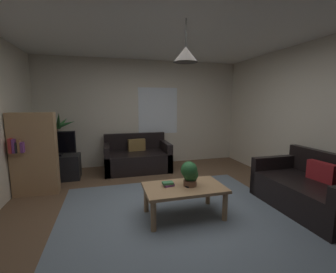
# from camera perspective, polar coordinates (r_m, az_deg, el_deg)

# --- Properties ---
(floor) EXTENTS (4.92, 5.29, 0.02)m
(floor) POSITION_cam_1_polar(r_m,az_deg,el_deg) (3.48, 1.37, -18.26)
(floor) COLOR brown
(floor) RESTS_ON ground
(rug) EXTENTS (3.20, 2.91, 0.01)m
(rug) POSITION_cam_1_polar(r_m,az_deg,el_deg) (3.31, 2.42, -19.55)
(rug) COLOR slate
(rug) RESTS_ON ground
(wall_back) EXTENTS (5.04, 0.06, 2.59)m
(wall_back) POSITION_cam_1_polar(r_m,az_deg,el_deg) (5.72, -6.29, 5.89)
(wall_back) COLOR beige
(wall_back) RESTS_ON ground
(wall_right) EXTENTS (0.06, 5.29, 2.59)m
(wall_right) POSITION_cam_1_polar(r_m,az_deg,el_deg) (4.51, 33.44, 3.76)
(wall_right) COLOR beige
(wall_right) RESTS_ON ground
(ceiling) EXTENTS (4.92, 5.29, 0.02)m
(ceiling) POSITION_cam_1_polar(r_m,az_deg,el_deg) (3.27, 1.55, 27.00)
(ceiling) COLOR white
(window_pane) EXTENTS (1.00, 0.01, 1.15)m
(window_pane) POSITION_cam_1_polar(r_m,az_deg,el_deg) (5.76, -2.54, 6.50)
(window_pane) COLOR white
(couch_under_window) EXTENTS (1.46, 0.90, 0.82)m
(couch_under_window) POSITION_cam_1_polar(r_m,az_deg,el_deg) (5.31, -7.83, -5.50)
(couch_under_window) COLOR black
(couch_under_window) RESTS_ON ground
(couch_right_side) EXTENTS (0.90, 1.50, 0.82)m
(couch_right_side) POSITION_cam_1_polar(r_m,az_deg,el_deg) (3.99, 32.31, -11.65)
(couch_right_side) COLOR black
(couch_right_side) RESTS_ON ground
(coffee_table) EXTENTS (1.09, 0.64, 0.43)m
(coffee_table) POSITION_cam_1_polar(r_m,az_deg,el_deg) (3.19, 4.10, -13.54)
(coffee_table) COLOR #A87F56
(coffee_table) RESTS_ON ground
(book_on_table_0) EXTENTS (0.15, 0.12, 0.03)m
(book_on_table_0) POSITION_cam_1_polar(r_m,az_deg,el_deg) (3.16, 0.22, -12.14)
(book_on_table_0) COLOR #72387F
(book_on_table_0) RESTS_ON coffee_table
(book_on_table_1) EXTENTS (0.15, 0.10, 0.03)m
(book_on_table_1) POSITION_cam_1_polar(r_m,az_deg,el_deg) (3.15, -0.04, -11.67)
(book_on_table_1) COLOR #387247
(book_on_table_1) RESTS_ON coffee_table
(remote_on_table_0) EXTENTS (0.16, 0.14, 0.02)m
(remote_on_table_0) POSITION_cam_1_polar(r_m,az_deg,el_deg) (3.17, 5.60, -12.17)
(remote_on_table_0) COLOR black
(remote_on_table_0) RESTS_ON coffee_table
(potted_plant_on_table) EXTENTS (0.26, 0.25, 0.34)m
(potted_plant_on_table) POSITION_cam_1_polar(r_m,az_deg,el_deg) (3.14, 5.53, -9.17)
(potted_plant_on_table) COLOR brown
(potted_plant_on_table) RESTS_ON coffee_table
(tv_stand) EXTENTS (0.90, 0.44, 0.50)m
(tv_stand) POSITION_cam_1_polar(r_m,az_deg,el_deg) (5.15, -26.29, -7.07)
(tv_stand) COLOR black
(tv_stand) RESTS_ON ground
(tv) EXTENTS (0.79, 0.16, 0.49)m
(tv) POSITION_cam_1_polar(r_m,az_deg,el_deg) (5.02, -26.72, -1.60)
(tv) COLOR black
(tv) RESTS_ON tv_stand
(potted_palm_corner) EXTENTS (0.78, 0.76, 1.41)m
(potted_palm_corner) POSITION_cam_1_polar(r_m,az_deg,el_deg) (5.49, -25.97, -2.41)
(potted_palm_corner) COLOR #4C4C51
(potted_palm_corner) RESTS_ON ground
(bookshelf_corner) EXTENTS (0.70, 0.31, 1.40)m
(bookshelf_corner) POSITION_cam_1_polar(r_m,az_deg,el_deg) (4.42, -30.77, -3.83)
(bookshelf_corner) COLOR #A87F56
(bookshelf_corner) RESTS_ON ground
(pendant_lamp) EXTENTS (0.31, 0.31, 0.52)m
(pendant_lamp) POSITION_cam_1_polar(r_m,az_deg,el_deg) (3.01, 4.49, 19.98)
(pendant_lamp) COLOR black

